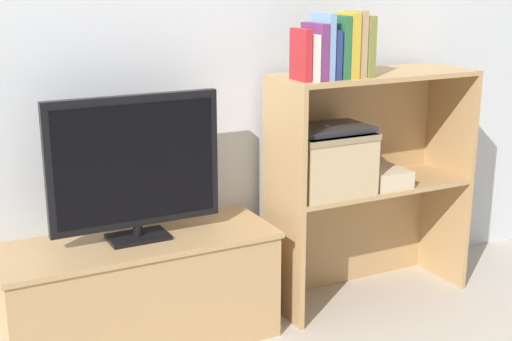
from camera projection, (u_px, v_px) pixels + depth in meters
The scene contains 18 objects.
ground_plane at pixel (275, 337), 2.82m from camera, with size 16.00×16.00×0.00m, color #BCB2A3.
wall_back at pixel (229, 22), 2.85m from camera, with size 10.00×0.05×2.40m.
tv_stand at pixel (141, 292), 2.71m from camera, with size 1.03×0.39×0.44m.
tv at pixel (135, 165), 2.57m from camera, with size 0.64×0.14×0.54m.
bookshelf_lower_tier at pixel (360, 221), 3.17m from camera, with size 0.87×0.33×0.52m.
bookshelf_upper_tier at pixel (364, 111), 3.04m from camera, with size 0.87×0.33×0.47m.
book_crimson at pixel (301, 55), 2.69m from camera, with size 0.03×0.12×0.20m.
book_ivory at pixel (308, 57), 2.70m from camera, with size 0.02×0.16×0.18m.
book_plum at pixel (315, 52), 2.71m from camera, with size 0.03×0.16×0.21m.
book_skyblue at pixel (322, 46), 2.72m from camera, with size 0.03×0.15×0.25m.
book_navy at pixel (329, 54), 2.74m from camera, with size 0.03×0.14×0.19m.
book_forest at pixel (338, 47), 2.75m from camera, with size 0.03×0.14×0.24m.
book_mustard at pixel (346, 45), 2.77m from camera, with size 0.04×0.14×0.25m.
book_tan at pixel (355, 44), 2.79m from camera, with size 0.04×0.12×0.26m.
book_olive at pixel (363, 46), 2.80m from camera, with size 0.03×0.14×0.24m.
storage_basket_left at pixel (326, 159), 2.91m from camera, with size 0.33×0.30×0.25m.
laptop at pixel (327, 129), 2.88m from camera, with size 0.35×0.22×0.02m.
magazine_stack at pixel (379, 175), 3.05m from camera, with size 0.17×0.27×0.07m.
Camera 1 is at (-1.23, -2.23, 1.39)m, focal length 50.00 mm.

